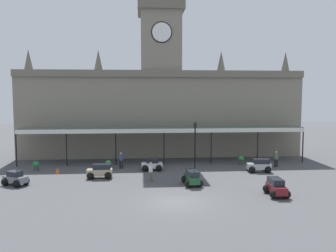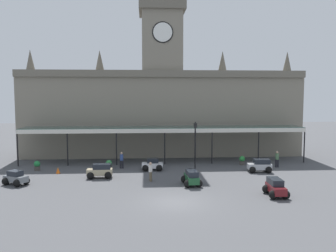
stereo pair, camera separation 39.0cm
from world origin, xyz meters
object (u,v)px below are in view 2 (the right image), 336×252
car_maroon_estate (276,188)px  planter_by_canopy (109,165)px  car_green_estate (192,178)px  car_beige_estate (100,172)px  pedestrian_near_entrance (277,159)px  victorian_lamppost (195,142)px  traffic_cone (58,170)px  planter_near_kerb (37,166)px  planter_forecourt_centre (242,160)px  pedestrian_crossing_forecourt (151,171)px  car_grey_sedan (16,179)px  car_white_sedan (152,165)px  car_silver_estate (260,166)px  pedestrian_beside_cars (122,160)px

car_maroon_estate → planter_by_canopy: size_ratio=2.37×
car_green_estate → planter_by_canopy: size_ratio=2.40×
car_beige_estate → pedestrian_near_entrance: size_ratio=1.36×
pedestrian_near_entrance → victorian_lamppost: 9.45m
pedestrian_near_entrance → traffic_cone: size_ratio=2.80×
planter_near_kerb → planter_forecourt_centre: size_ratio=1.00×
car_beige_estate → planter_by_canopy: car_beige_estate is taller
pedestrian_near_entrance → pedestrian_crossing_forecourt: size_ratio=1.00×
planter_forecourt_centre → traffic_cone: bearing=-171.3°
pedestrian_near_entrance → car_grey_sedan: bearing=-167.4°
traffic_cone → car_maroon_estate: bearing=-25.3°
pedestrian_near_entrance → pedestrian_crossing_forecourt: (-13.11, -4.92, 0.00)m
car_green_estate → car_white_sedan: size_ratio=1.11×
pedestrian_near_entrance → planter_near_kerb: pedestrian_near_entrance is taller
pedestrian_near_entrance → car_silver_estate: bearing=-140.2°
car_maroon_estate → pedestrian_near_entrance: pedestrian_near_entrance is taller
car_grey_sedan → planter_near_kerb: size_ratio=2.34×
car_maroon_estate → planter_forecourt_centre: car_maroon_estate is taller
car_green_estate → car_beige_estate: same height
car_maroon_estate → pedestrian_beside_cars: size_ratio=1.36×
pedestrian_beside_cars → planter_near_kerb: size_ratio=1.74×
car_white_sedan → pedestrian_beside_cars: 3.33m
traffic_cone → planter_by_canopy: size_ratio=0.62×
pedestrian_beside_cars → car_beige_estate: bearing=-112.5°
car_grey_sedan → planter_by_canopy: 8.97m
planter_forecourt_centre → pedestrian_beside_cars: bearing=-175.8°
car_maroon_estate → pedestrian_near_entrance: 10.67m
car_beige_estate → pedestrian_beside_cars: bearing=67.5°
traffic_cone → planter_forecourt_centre: 18.82m
pedestrian_near_entrance → car_green_estate: bearing=-146.3°
pedestrian_near_entrance → victorian_lamppost: victorian_lamppost is taller
car_maroon_estate → planter_near_kerb: size_ratio=2.37×
car_beige_estate → planter_by_canopy: (0.40, 3.52, -0.07)m
car_grey_sedan → planter_by_canopy: (7.09, 5.49, -0.01)m
pedestrian_crossing_forecourt → victorian_lamppost: victorian_lamppost is taller
planter_by_canopy → traffic_cone: bearing=-162.4°
car_maroon_estate → pedestrian_near_entrance: bearing=68.3°
pedestrian_beside_cars → car_green_estate: bearing=-48.2°
car_white_sedan → planter_by_canopy: (-4.35, 0.70, -0.01)m
car_beige_estate → planter_forecourt_centre: size_ratio=2.37×
planter_near_kerb → planter_forecourt_centre: (20.99, 1.41, 0.00)m
car_green_estate → traffic_cone: 13.14m
victorian_lamppost → planter_forecourt_centre: 7.29m
car_grey_sedan → traffic_cone: size_ratio=3.76×
car_grey_sedan → planter_by_canopy: bearing=37.8°
car_green_estate → car_silver_estate: (7.24, 4.40, 0.00)m
car_green_estate → victorian_lamppost: 4.84m
traffic_cone → planter_forecourt_centre: planter_forecourt_centre is taller
traffic_cone → car_silver_estate: bearing=-2.0°
car_silver_estate → planter_forecourt_centre: car_silver_estate is taller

